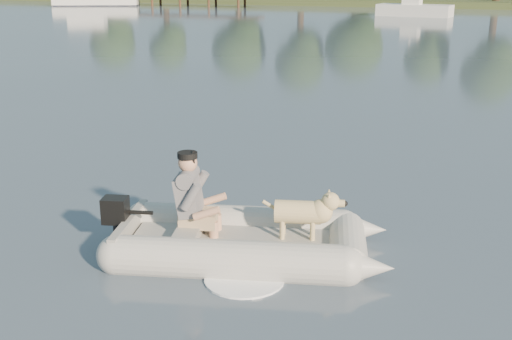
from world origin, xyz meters
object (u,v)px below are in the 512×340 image
at_px(dog, 298,216).
at_px(man, 190,192).
at_px(dinghy, 245,210).
at_px(dock, 175,1).
at_px(motorboat, 415,1).

bearing_deg(dog, man, 180.00).
distance_m(dinghy, man, 0.74).
bearing_deg(dock, motorboat, -16.00).
xyz_separation_m(man, motorboat, (-1.72, 44.86, 0.32)).
height_order(dock, man, man).
distance_m(dock, man, 57.55).
xyz_separation_m(dinghy, man, (-0.71, -0.11, 0.19)).
bearing_deg(dog, dinghy, -175.43).
xyz_separation_m(man, dog, (1.34, 0.30, -0.26)).
relative_size(dock, man, 16.43).
bearing_deg(dinghy, motorboat, 80.38).
bearing_deg(motorboat, dock, 172.94).
bearing_deg(man, dog, 0.00).
xyz_separation_m(dock, motorboat, (23.67, -6.79, 0.59)).
bearing_deg(motorboat, man, -78.86).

